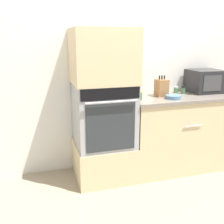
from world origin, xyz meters
TOP-DOWN VIEW (x-y plane):
  - ground_plane at (0.00, 0.00)m, footprint 12.00×12.00m
  - wall_back at (0.00, 0.63)m, footprint 8.00×0.05m
  - oven_cabinet_base at (-0.32, 0.30)m, footprint 0.64×0.60m
  - wall_oven at (-0.32, 0.30)m, footprint 0.62×0.64m
  - oven_cabinet_upper at (-0.32, 0.30)m, footprint 0.64×0.60m
  - counter_unit at (0.62, 0.30)m, footprint 1.26×0.63m
  - microwave at (1.01, 0.40)m, footprint 0.39×0.36m
  - knife_block at (0.38, 0.32)m, footprint 0.12×0.14m
  - bowl at (0.44, 0.16)m, footprint 0.17×0.17m
  - condiment_jar_near at (0.65, 0.45)m, footprint 0.05×0.05m
  - condiment_jar_mid at (0.71, 0.39)m, footprint 0.05×0.05m
  - condiment_jar_far at (0.08, 0.23)m, footprint 0.05×0.05m

SIDE VIEW (x-z plane):
  - ground_plane at x=0.00m, z-range 0.00..0.00m
  - oven_cabinet_base at x=-0.32m, z-range 0.00..0.40m
  - counter_unit at x=0.62m, z-range 0.00..0.91m
  - wall_oven at x=-0.32m, z-range 0.40..1.09m
  - bowl at x=0.44m, z-range 0.91..0.95m
  - condiment_jar_near at x=0.65m, z-range 0.91..0.98m
  - condiment_jar_mid at x=0.71m, z-range 0.91..1.00m
  - condiment_jar_far at x=0.08m, z-range 0.91..1.00m
  - knife_block at x=0.38m, z-range 0.89..1.13m
  - microwave at x=1.01m, z-range 0.91..1.18m
  - wall_back at x=0.00m, z-range 0.00..2.50m
  - oven_cabinet_upper at x=-0.32m, z-range 1.09..1.66m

